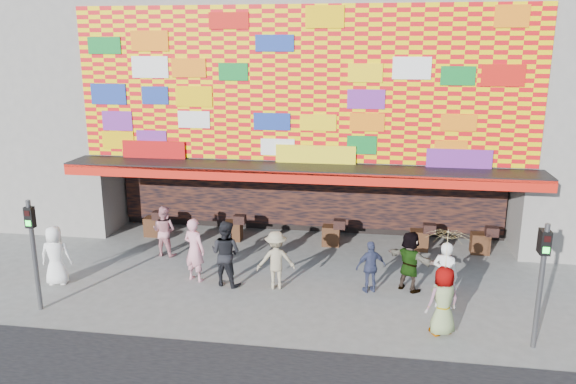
{
  "coord_description": "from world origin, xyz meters",
  "views": [
    {
      "loc": [
        2.39,
        -13.92,
        6.79
      ],
      "look_at": [
        -0.11,
        2.0,
        2.55
      ],
      "focal_mm": 35.0,
      "sensor_mm": 36.0,
      "label": 1
    }
  ],
  "objects_px": {
    "ped_e": "(371,267)",
    "ped_i": "(164,231)",
    "ped_c": "(226,253)",
    "signal_right": "(542,272)",
    "signal_left": "(33,243)",
    "parasol": "(447,249)",
    "ped_h": "(445,275)",
    "ped_a": "(56,255)",
    "ped_b": "(194,250)",
    "ped_g": "(443,301)",
    "ped_d": "(276,260)",
    "ped_f": "(410,261)"
  },
  "relations": [
    {
      "from": "ped_c",
      "to": "ped_d",
      "type": "relative_size",
      "value": 1.14
    },
    {
      "from": "ped_f",
      "to": "ped_i",
      "type": "xyz_separation_m",
      "value": [
        -7.87,
        1.56,
        -0.04
      ]
    },
    {
      "from": "signal_left",
      "to": "ped_i",
      "type": "height_order",
      "value": "signal_left"
    },
    {
      "from": "ped_h",
      "to": "ped_g",
      "type": "bearing_deg",
      "value": 107.22
    },
    {
      "from": "ped_g",
      "to": "ped_h",
      "type": "distance_m",
      "value": 1.45
    },
    {
      "from": "ped_c",
      "to": "ped_g",
      "type": "distance_m",
      "value": 6.23
    },
    {
      "from": "parasol",
      "to": "ped_f",
      "type": "bearing_deg",
      "value": 105.1
    },
    {
      "from": "ped_e",
      "to": "ped_c",
      "type": "bearing_deg",
      "value": -21.2
    },
    {
      "from": "ped_c",
      "to": "signal_left",
      "type": "bearing_deg",
      "value": 44.19
    },
    {
      "from": "signal_left",
      "to": "ped_e",
      "type": "distance_m",
      "value": 9.02
    },
    {
      "from": "ped_a",
      "to": "ped_f",
      "type": "xyz_separation_m",
      "value": [
        10.12,
        1.15,
        -0.0
      ]
    },
    {
      "from": "ped_f",
      "to": "ped_e",
      "type": "bearing_deg",
      "value": 50.44
    },
    {
      "from": "ped_i",
      "to": "ped_b",
      "type": "bearing_deg",
      "value": 141.74
    },
    {
      "from": "ped_a",
      "to": "ped_i",
      "type": "height_order",
      "value": "ped_a"
    },
    {
      "from": "ped_a",
      "to": "ped_i",
      "type": "xyz_separation_m",
      "value": [
        2.25,
        2.72,
        -0.04
      ]
    },
    {
      "from": "signal_right",
      "to": "ped_c",
      "type": "xyz_separation_m",
      "value": [
        -7.94,
        2.31,
        -0.89
      ]
    },
    {
      "from": "ped_c",
      "to": "ped_f",
      "type": "xyz_separation_m",
      "value": [
        5.24,
        0.43,
        -0.09
      ]
    },
    {
      "from": "ped_g",
      "to": "ped_e",
      "type": "bearing_deg",
      "value": -78.16
    },
    {
      "from": "signal_right",
      "to": "ped_c",
      "type": "height_order",
      "value": "signal_right"
    },
    {
      "from": "ped_c",
      "to": "signal_right",
      "type": "bearing_deg",
      "value": -179.49
    },
    {
      "from": "ped_a",
      "to": "ped_c",
      "type": "height_order",
      "value": "ped_c"
    },
    {
      "from": "ped_d",
      "to": "ped_g",
      "type": "distance_m",
      "value": 4.85
    },
    {
      "from": "signal_left",
      "to": "signal_right",
      "type": "relative_size",
      "value": 1.0
    },
    {
      "from": "signal_right",
      "to": "ped_g",
      "type": "height_order",
      "value": "signal_right"
    },
    {
      "from": "signal_left",
      "to": "ped_h",
      "type": "xyz_separation_m",
      "value": [
        10.54,
        1.75,
        -0.94
      ]
    },
    {
      "from": "ped_f",
      "to": "ped_d",
      "type": "bearing_deg",
      "value": 42.33
    },
    {
      "from": "ped_e",
      "to": "ped_i",
      "type": "bearing_deg",
      "value": -38.42
    },
    {
      "from": "ped_d",
      "to": "ped_i",
      "type": "height_order",
      "value": "ped_d"
    },
    {
      "from": "ped_h",
      "to": "ped_i",
      "type": "bearing_deg",
      "value": 8.54
    },
    {
      "from": "ped_f",
      "to": "ped_c",
      "type": "bearing_deg",
      "value": 40.3
    },
    {
      "from": "ped_d",
      "to": "ped_f",
      "type": "height_order",
      "value": "ped_f"
    },
    {
      "from": "ped_d",
      "to": "ped_i",
      "type": "distance_m",
      "value": 4.57
    },
    {
      "from": "ped_a",
      "to": "parasol",
      "type": "relative_size",
      "value": 0.93
    },
    {
      "from": "parasol",
      "to": "ped_e",
      "type": "bearing_deg",
      "value": 129.04
    },
    {
      "from": "signal_left",
      "to": "parasol",
      "type": "xyz_separation_m",
      "value": [
        10.35,
        0.31,
        0.31
      ]
    },
    {
      "from": "signal_left",
      "to": "ped_b",
      "type": "xyz_separation_m",
      "value": [
        3.47,
        2.47,
        -0.9
      ]
    },
    {
      "from": "ped_a",
      "to": "ped_i",
      "type": "distance_m",
      "value": 3.53
    },
    {
      "from": "ped_c",
      "to": "ped_h",
      "type": "distance_m",
      "value": 6.11
    },
    {
      "from": "ped_f",
      "to": "ped_a",
      "type": "bearing_deg",
      "value": 42.1
    },
    {
      "from": "ped_f",
      "to": "ped_g",
      "type": "height_order",
      "value": "ped_f"
    },
    {
      "from": "ped_f",
      "to": "ped_i",
      "type": "relative_size",
      "value": 1.04
    },
    {
      "from": "signal_left",
      "to": "ped_b",
      "type": "distance_m",
      "value": 4.35
    },
    {
      "from": "ped_d",
      "to": "ped_f",
      "type": "relative_size",
      "value": 0.97
    },
    {
      "from": "ped_e",
      "to": "ped_g",
      "type": "xyz_separation_m",
      "value": [
        1.74,
        -2.14,
        0.11
      ]
    },
    {
      "from": "ped_g",
      "to": "ped_h",
      "type": "bearing_deg",
      "value": -124.87
    },
    {
      "from": "ped_b",
      "to": "ped_h",
      "type": "xyz_separation_m",
      "value": [
        7.08,
        -0.72,
        -0.03
      ]
    },
    {
      "from": "signal_right",
      "to": "ped_d",
      "type": "relative_size",
      "value": 1.76
    },
    {
      "from": "ped_a",
      "to": "ped_c",
      "type": "relative_size",
      "value": 0.91
    },
    {
      "from": "ped_b",
      "to": "ped_f",
      "type": "xyz_separation_m",
      "value": [
        6.23,
        0.27,
        -0.08
      ]
    },
    {
      "from": "ped_e",
      "to": "ped_i",
      "type": "relative_size",
      "value": 0.9
    }
  ]
}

